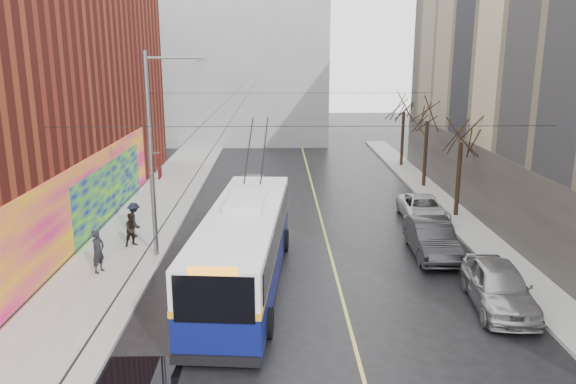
% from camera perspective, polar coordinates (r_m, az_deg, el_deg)
% --- Properties ---
extents(sidewalk_left, '(4.00, 60.00, 0.15)m').
position_cam_1_polar(sidewalk_left, '(28.08, -15.77, -4.89)').
color(sidewalk_left, gray).
rests_on(sidewalk_left, ground).
extents(sidewalk_right, '(2.00, 60.00, 0.15)m').
position_cam_1_polar(sidewalk_right, '(28.93, 19.01, -4.58)').
color(sidewalk_right, gray).
rests_on(sidewalk_right, ground).
extents(lane_line, '(0.12, 50.00, 0.01)m').
position_cam_1_polar(lane_line, '(29.19, 3.65, -3.78)').
color(lane_line, '#BFB74C').
rests_on(lane_line, ground).
extents(building_far, '(20.50, 12.10, 18.00)m').
position_cam_1_polar(building_far, '(58.88, -6.31, 14.12)').
color(building_far, gray).
rests_on(building_far, ground).
extents(streetlight_pole, '(2.65, 0.60, 9.00)m').
position_cam_1_polar(streetlight_pole, '(24.59, -13.44, 4.09)').
color(streetlight_pole, slate).
rests_on(streetlight_pole, ground).
extents(catenary_wires, '(18.00, 60.00, 0.22)m').
position_cam_1_polar(catenary_wires, '(28.62, -4.46, 8.63)').
color(catenary_wires, black).
extents(tree_near, '(3.20, 3.20, 6.40)m').
position_cam_1_polar(tree_near, '(31.54, 17.27, 6.23)').
color(tree_near, black).
rests_on(tree_near, ground).
extents(tree_mid, '(3.20, 3.20, 6.68)m').
position_cam_1_polar(tree_mid, '(38.17, 14.04, 8.14)').
color(tree_mid, black).
rests_on(tree_mid, ground).
extents(tree_far, '(3.20, 3.20, 6.57)m').
position_cam_1_polar(tree_far, '(44.95, 11.73, 8.98)').
color(tree_far, black).
rests_on(tree_far, ground).
extents(puddle, '(2.51, 2.72, 0.01)m').
position_cam_1_polar(puddle, '(17.09, -15.45, -18.12)').
color(puddle, black).
rests_on(puddle, ground).
extents(pigeons_flying, '(2.83, 2.33, 2.15)m').
position_cam_1_polar(pigeons_flying, '(24.95, -4.73, 8.61)').
color(pigeons_flying, slate).
extents(trolleybus, '(3.67, 12.62, 5.91)m').
position_cam_1_polar(trolleybus, '(21.87, -4.49, -5.49)').
color(trolleybus, '#0A104E').
rests_on(trolleybus, ground).
extents(parked_car_a, '(2.40, 4.99, 1.64)m').
position_cam_1_polar(parked_car_a, '(21.67, 20.62, -8.93)').
color(parked_car_a, '#9F9EA2').
rests_on(parked_car_a, ground).
extents(parked_car_b, '(1.85, 4.92, 1.61)m').
position_cam_1_polar(parked_car_b, '(26.10, 14.37, -4.56)').
color(parked_car_b, '#29292C').
rests_on(parked_car_b, ground).
extents(parked_car_c, '(2.32, 4.81, 1.32)m').
position_cam_1_polar(parked_car_c, '(31.29, 13.54, -1.66)').
color(parked_car_c, silver).
rests_on(parked_car_c, ground).
extents(following_car, '(2.26, 5.03, 1.68)m').
position_cam_1_polar(following_car, '(34.18, -3.86, 0.35)').
color(following_car, silver).
rests_on(following_car, ground).
extents(pedestrian_a, '(0.64, 0.77, 1.80)m').
position_cam_1_polar(pedestrian_a, '(24.26, -18.73, -5.72)').
color(pedestrian_a, black).
rests_on(pedestrian_a, sidewalk_left).
extents(pedestrian_b, '(0.97, 0.94, 1.58)m').
position_cam_1_polar(pedestrian_b, '(27.01, -15.53, -3.70)').
color(pedestrian_b, black).
rests_on(pedestrian_b, sidewalk_left).
extents(pedestrian_c, '(1.01, 1.26, 1.70)m').
position_cam_1_polar(pedestrian_c, '(28.31, -15.34, -2.73)').
color(pedestrian_c, black).
rests_on(pedestrian_c, sidewalk_left).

